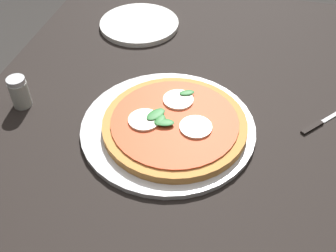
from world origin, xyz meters
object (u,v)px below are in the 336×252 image
at_px(knife, 323,121).
at_px(dining_table, 154,183).
at_px(serving_tray, 168,127).
at_px(pizza, 175,124).
at_px(pepper_shaker, 19,92).
at_px(plate_white, 139,24).

bearing_deg(knife, dining_table, 118.16).
distance_m(serving_tray, pizza, 0.02).
xyz_separation_m(dining_table, knife, (0.18, -0.34, 0.10)).
height_order(knife, pepper_shaker, pepper_shaker).
relative_size(dining_table, plate_white, 6.57).
distance_m(dining_table, serving_tray, 0.13).
relative_size(pizza, plate_white, 1.34).
xyz_separation_m(dining_table, pizza, (0.08, -0.03, 0.12)).
bearing_deg(pepper_shaker, plate_white, -21.97).
bearing_deg(plate_white, knife, -120.35).
bearing_deg(knife, plate_white, 59.65).
xyz_separation_m(dining_table, plate_white, (0.48, 0.17, 0.10)).
bearing_deg(pizza, serving_tray, 76.01).
bearing_deg(serving_tray, dining_table, 171.10).
height_order(serving_tray, pepper_shaker, pepper_shaker).
xyz_separation_m(plate_white, knife, (-0.30, -0.51, -0.00)).
relative_size(knife, pepper_shaker, 1.88).
distance_m(pizza, pepper_shaker, 0.36).
bearing_deg(serving_tray, plate_white, 24.54).
distance_m(serving_tray, plate_white, 0.44).
xyz_separation_m(plate_white, pepper_shaker, (-0.40, 0.16, 0.03)).
bearing_deg(pepper_shaker, serving_tray, -90.18).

